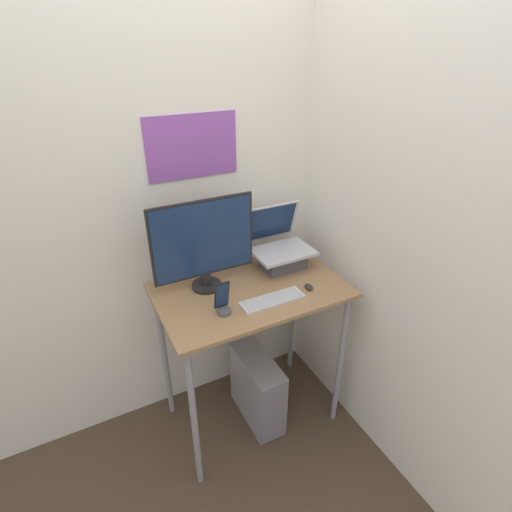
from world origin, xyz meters
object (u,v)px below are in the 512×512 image
(monitor, at_px, (204,245))
(cell_phone, at_px, (223,303))
(laptop, at_px, (281,252))
(mouse, at_px, (309,287))
(keyboard, at_px, (272,300))
(computer_tower, at_px, (258,389))

(monitor, relative_size, cell_phone, 3.10)
(laptop, height_order, mouse, laptop)
(keyboard, bearing_deg, computer_tower, 96.57)
(keyboard, bearing_deg, mouse, 2.69)
(cell_phone, bearing_deg, keyboard, -6.11)
(computer_tower, bearing_deg, cell_phone, -156.99)
(laptop, distance_m, cell_phone, 0.52)
(keyboard, bearing_deg, monitor, 131.68)
(cell_phone, distance_m, computer_tower, 0.79)
(computer_tower, bearing_deg, laptop, 35.25)
(keyboard, distance_m, computer_tower, 0.72)
(monitor, distance_m, computer_tower, 0.97)
(monitor, bearing_deg, keyboard, -48.32)
(laptop, xyz_separation_m, monitor, (-0.44, -0.02, 0.15))
(computer_tower, bearing_deg, monitor, 147.68)
(laptop, height_order, keyboard, laptop)
(mouse, bearing_deg, cell_phone, 177.99)
(laptop, bearing_deg, keyboard, -126.50)
(keyboard, relative_size, computer_tower, 0.72)
(keyboard, relative_size, cell_phone, 1.90)
(mouse, distance_m, cell_phone, 0.46)
(laptop, xyz_separation_m, mouse, (0.01, -0.27, -0.07))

